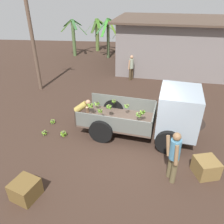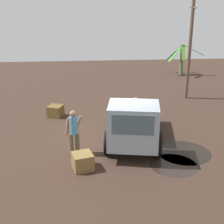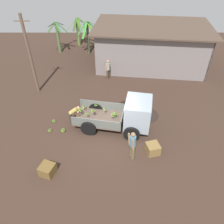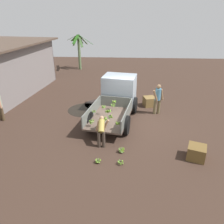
{
  "view_description": "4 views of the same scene",
  "coord_description": "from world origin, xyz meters",
  "px_view_note": "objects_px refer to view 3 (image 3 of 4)",
  "views": [
    {
      "loc": [
        -0.26,
        -6.73,
        5.19
      ],
      "look_at": [
        -0.91,
        0.41,
        1.1
      ],
      "focal_mm": 35.0,
      "sensor_mm": 36.0,
      "label": 1
    },
    {
      "loc": [
        11.76,
        -1.21,
        5.52
      ],
      "look_at": [
        0.91,
        -0.26,
        1.58
      ],
      "focal_mm": 50.0,
      "sensor_mm": 36.0,
      "label": 2
    },
    {
      "loc": [
        0.06,
        -9.27,
        9.0
      ],
      "look_at": [
        0.06,
        0.73,
        1.1
      ],
      "focal_mm": 35.0,
      "sensor_mm": 36.0,
      "label": 3
    },
    {
      "loc": [
        -10.38,
        0.13,
        5.28
      ],
      "look_at": [
        -0.84,
        0.73,
        0.91
      ],
      "focal_mm": 35.0,
      "sensor_mm": 36.0,
      "label": 4
    }
  ],
  "objects_px": {
    "cargo_truck": "(130,114)",
    "person_foreground_visitor": "(133,144)",
    "utility_pole": "(30,56)",
    "person_worker_loading": "(74,113)",
    "banana_bunch_on_ground_1": "(54,121)",
    "wooden_crate_0": "(47,170)",
    "banana_bunch_on_ground_0": "(50,130)",
    "person_bystander_near_shed": "(108,68)",
    "wooden_crate_1": "(153,149)",
    "banana_bunch_on_ground_2": "(63,130)"
  },
  "relations": [
    {
      "from": "banana_bunch_on_ground_0",
      "to": "utility_pole",
      "type": "bearing_deg",
      "value": 112.59
    },
    {
      "from": "person_foreground_visitor",
      "to": "person_worker_loading",
      "type": "xyz_separation_m",
      "value": [
        -3.37,
        2.79,
        -0.24
      ]
    },
    {
      "from": "banana_bunch_on_ground_1",
      "to": "utility_pole",
      "type": "bearing_deg",
      "value": 117.88
    },
    {
      "from": "person_bystander_near_shed",
      "to": "wooden_crate_1",
      "type": "distance_m",
      "value": 8.45
    },
    {
      "from": "banana_bunch_on_ground_0",
      "to": "person_bystander_near_shed",
      "type": "bearing_deg",
      "value": 62.4
    },
    {
      "from": "person_worker_loading",
      "to": "banana_bunch_on_ground_0",
      "type": "relative_size",
      "value": 4.94
    },
    {
      "from": "banana_bunch_on_ground_0",
      "to": "cargo_truck",
      "type": "bearing_deg",
      "value": 3.86
    },
    {
      "from": "cargo_truck",
      "to": "banana_bunch_on_ground_2",
      "type": "relative_size",
      "value": 17.17
    },
    {
      "from": "wooden_crate_0",
      "to": "wooden_crate_1",
      "type": "xyz_separation_m",
      "value": [
        5.28,
        1.35,
        0.01
      ]
    },
    {
      "from": "cargo_truck",
      "to": "wooden_crate_0",
      "type": "relative_size",
      "value": 6.97
    },
    {
      "from": "person_foreground_visitor",
      "to": "banana_bunch_on_ground_1",
      "type": "relative_size",
      "value": 7.15
    },
    {
      "from": "utility_pole",
      "to": "person_worker_loading",
      "type": "height_order",
      "value": "utility_pole"
    },
    {
      "from": "cargo_truck",
      "to": "person_foreground_visitor",
      "type": "xyz_separation_m",
      "value": [
        0.0,
        -2.24,
        -0.11
      ]
    },
    {
      "from": "cargo_truck",
      "to": "wooden_crate_0",
      "type": "bearing_deg",
      "value": -131.38
    },
    {
      "from": "person_foreground_visitor",
      "to": "person_worker_loading",
      "type": "distance_m",
      "value": 4.38
    },
    {
      "from": "person_foreground_visitor",
      "to": "utility_pole",
      "type": "bearing_deg",
      "value": -60.72
    },
    {
      "from": "banana_bunch_on_ground_2",
      "to": "wooden_crate_0",
      "type": "height_order",
      "value": "wooden_crate_0"
    },
    {
      "from": "cargo_truck",
      "to": "person_foreground_visitor",
      "type": "bearing_deg",
      "value": -79.61
    },
    {
      "from": "utility_pole",
      "to": "banana_bunch_on_ground_0",
      "type": "relative_size",
      "value": 22.52
    },
    {
      "from": "cargo_truck",
      "to": "wooden_crate_1",
      "type": "xyz_separation_m",
      "value": [
        1.13,
        -1.92,
        -0.79
      ]
    },
    {
      "from": "person_worker_loading",
      "to": "wooden_crate_0",
      "type": "distance_m",
      "value": 3.93
    },
    {
      "from": "cargo_truck",
      "to": "banana_bunch_on_ground_0",
      "type": "xyz_separation_m",
      "value": [
        -4.73,
        -0.32,
        -0.96
      ]
    },
    {
      "from": "utility_pole",
      "to": "person_worker_loading",
      "type": "relative_size",
      "value": 4.56
    },
    {
      "from": "banana_bunch_on_ground_0",
      "to": "wooden_crate_1",
      "type": "distance_m",
      "value": 6.08
    },
    {
      "from": "person_worker_loading",
      "to": "wooden_crate_0",
      "type": "relative_size",
      "value": 1.81
    },
    {
      "from": "banana_bunch_on_ground_1",
      "to": "banana_bunch_on_ground_2",
      "type": "height_order",
      "value": "banana_bunch_on_ground_2"
    },
    {
      "from": "wooden_crate_0",
      "to": "cargo_truck",
      "type": "bearing_deg",
      "value": 38.23
    },
    {
      "from": "cargo_truck",
      "to": "person_bystander_near_shed",
      "type": "distance_m",
      "value": 6.28
    },
    {
      "from": "person_foreground_visitor",
      "to": "banana_bunch_on_ground_2",
      "type": "bearing_deg",
      "value": -42.44
    },
    {
      "from": "banana_bunch_on_ground_0",
      "to": "banana_bunch_on_ground_1",
      "type": "relative_size",
      "value": 1.01
    },
    {
      "from": "wooden_crate_0",
      "to": "banana_bunch_on_ground_0",
      "type": "bearing_deg",
      "value": 101.0
    },
    {
      "from": "utility_pole",
      "to": "person_bystander_near_shed",
      "type": "xyz_separation_m",
      "value": [
        5.24,
        1.96,
        -1.95
      ]
    },
    {
      "from": "utility_pole",
      "to": "wooden_crate_0",
      "type": "distance_m",
      "value": 8.24
    },
    {
      "from": "utility_pole",
      "to": "wooden_crate_1",
      "type": "distance_m",
      "value": 10.16
    },
    {
      "from": "person_bystander_near_shed",
      "to": "banana_bunch_on_ground_1",
      "type": "distance_m",
      "value": 6.54
    },
    {
      "from": "banana_bunch_on_ground_1",
      "to": "banana_bunch_on_ground_0",
      "type": "bearing_deg",
      "value": -92.91
    },
    {
      "from": "utility_pole",
      "to": "banana_bunch_on_ground_1",
      "type": "bearing_deg",
      "value": -62.12
    },
    {
      "from": "cargo_truck",
      "to": "banana_bunch_on_ground_0",
      "type": "distance_m",
      "value": 4.84
    },
    {
      "from": "person_worker_loading",
      "to": "person_bystander_near_shed",
      "type": "relative_size",
      "value": 0.77
    },
    {
      "from": "person_bystander_near_shed",
      "to": "wooden_crate_0",
      "type": "distance_m",
      "value": 9.83
    },
    {
      "from": "wooden_crate_0",
      "to": "person_foreground_visitor",
      "type": "bearing_deg",
      "value": 14.02
    },
    {
      "from": "person_foreground_visitor",
      "to": "banana_bunch_on_ground_2",
      "type": "height_order",
      "value": "person_foreground_visitor"
    },
    {
      "from": "person_bystander_near_shed",
      "to": "wooden_crate_0",
      "type": "bearing_deg",
      "value": 105.69
    },
    {
      "from": "utility_pole",
      "to": "banana_bunch_on_ground_0",
      "type": "height_order",
      "value": "utility_pole"
    },
    {
      "from": "cargo_truck",
      "to": "banana_bunch_on_ground_1",
      "type": "bearing_deg",
      "value": -176.39
    },
    {
      "from": "cargo_truck",
      "to": "person_bystander_near_shed",
      "type": "xyz_separation_m",
      "value": [
        -1.35,
        6.13,
        -0.2
      ]
    },
    {
      "from": "person_worker_loading",
      "to": "wooden_crate_1",
      "type": "xyz_separation_m",
      "value": [
        4.5,
        -2.48,
        -0.44
      ]
    },
    {
      "from": "person_foreground_visitor",
      "to": "wooden_crate_1",
      "type": "bearing_deg",
      "value": 178.82
    },
    {
      "from": "banana_bunch_on_ground_2",
      "to": "person_foreground_visitor",
      "type": "bearing_deg",
      "value": -25.89
    },
    {
      "from": "utility_pole",
      "to": "banana_bunch_on_ground_2",
      "type": "xyz_separation_m",
      "value": [
        2.66,
        -4.49,
        -2.71
      ]
    }
  ]
}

